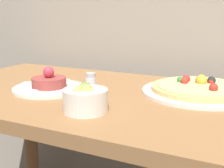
% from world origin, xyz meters
% --- Properties ---
extents(dining_table, '(1.11, 0.63, 0.75)m').
position_xyz_m(dining_table, '(0.00, 0.32, 0.62)').
color(dining_table, olive).
rests_on(dining_table, ground_plane).
extents(pizza_plate, '(0.35, 0.35, 0.05)m').
position_xyz_m(pizza_plate, '(0.30, 0.44, 0.76)').
color(pizza_plate, silver).
rests_on(pizza_plate, dining_table).
extents(tartare_plate, '(0.23, 0.23, 0.08)m').
position_xyz_m(tartare_plate, '(-0.13, 0.27, 0.76)').
color(tartare_plate, silver).
rests_on(tartare_plate, dining_table).
extents(small_bowl, '(0.11, 0.11, 0.07)m').
position_xyz_m(small_bowl, '(0.08, 0.14, 0.78)').
color(small_bowl, silver).
rests_on(small_bowl, dining_table).
extents(salt_shaker, '(0.03, 0.03, 0.07)m').
position_xyz_m(salt_shaker, '(0.03, 0.26, 0.78)').
color(salt_shaker, silver).
rests_on(salt_shaker, dining_table).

